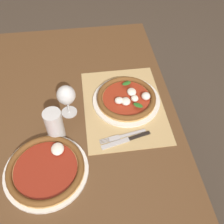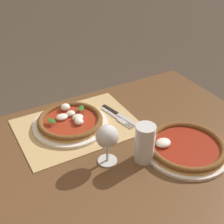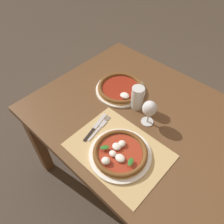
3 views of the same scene
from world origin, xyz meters
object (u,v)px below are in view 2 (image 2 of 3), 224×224
(wine_glass, at_px, (107,138))
(pint_glass, at_px, (145,144))
(fork, at_px, (117,118))
(pizza_near, at_px, (70,121))
(knife, at_px, (120,115))
(pizza_far, at_px, (186,147))

(wine_glass, distance_m, pint_glass, 0.14)
(pint_glass, bearing_deg, fork, -99.00)
(pizza_near, relative_size, fork, 1.55)
(wine_glass, xyz_separation_m, pint_glass, (-0.12, 0.05, -0.04))
(pizza_near, xyz_separation_m, knife, (-0.21, 0.04, -0.02))
(wine_glass, bearing_deg, pizza_near, -83.41)
(pizza_far, distance_m, fork, 0.33)
(wine_glass, xyz_separation_m, fork, (-0.16, -0.22, -0.10))
(knife, bearing_deg, pizza_far, 106.93)
(pizza_far, xyz_separation_m, fork, (0.12, -0.31, -0.01))
(pizza_near, distance_m, fork, 0.20)
(knife, bearing_deg, pint_glass, 77.14)
(knife, bearing_deg, fork, 27.06)
(fork, bearing_deg, wine_glass, 52.95)
(pizza_far, distance_m, pint_glass, 0.17)
(wine_glass, height_order, pint_glass, wine_glass)
(pizza_far, bearing_deg, knife, -73.07)
(wine_glass, relative_size, knife, 0.73)
(pint_glass, xyz_separation_m, knife, (-0.06, -0.28, -0.06))
(pizza_near, distance_m, wine_glass, 0.28)
(wine_glass, relative_size, pint_glass, 1.07)
(pizza_near, height_order, wine_glass, wine_glass)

